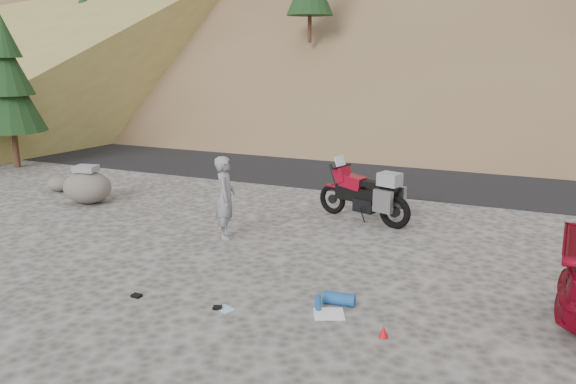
% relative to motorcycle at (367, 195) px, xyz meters
% --- Properties ---
extents(ground, '(140.00, 140.00, 0.00)m').
position_rel_motorcycle_xyz_m(ground, '(-1.66, -3.08, -0.63)').
color(ground, '#454340').
rests_on(ground, ground).
extents(road, '(120.00, 7.00, 0.05)m').
position_rel_motorcycle_xyz_m(road, '(-1.66, 5.92, -0.63)').
color(road, black).
rests_on(road, ground).
extents(conifer_verge, '(2.20, 2.20, 5.04)m').
position_rel_motorcycle_xyz_m(conifer_verge, '(-12.66, 1.42, 2.26)').
color(conifer_verge, '#3C2215').
rests_on(conifer_verge, ground).
extents(motorcycle, '(2.42, 1.15, 1.48)m').
position_rel_motorcycle_xyz_m(motorcycle, '(0.00, 0.00, 0.00)').
color(motorcycle, black).
rests_on(motorcycle, ground).
extents(man, '(0.63, 0.75, 1.76)m').
position_rel_motorcycle_xyz_m(man, '(-2.44, -2.29, -0.63)').
color(man, gray).
rests_on(man, ground).
extents(boulder, '(1.29, 1.10, 1.02)m').
position_rel_motorcycle_xyz_m(boulder, '(-7.14, -1.26, -0.19)').
color(boulder, '#58514B').
rests_on(boulder, ground).
extents(small_rock, '(0.78, 0.72, 0.42)m').
position_rel_motorcycle_xyz_m(small_rock, '(-8.79, -0.57, -0.42)').
color(small_rock, '#58514B').
rests_on(small_rock, ground).
extents(gear_white_cloth, '(0.58, 0.55, 0.02)m').
position_rel_motorcycle_xyz_m(gear_white_cloth, '(0.76, -4.85, -0.63)').
color(gear_white_cloth, white).
rests_on(gear_white_cloth, ground).
extents(gear_blue_mat, '(0.52, 0.24, 0.20)m').
position_rel_motorcycle_xyz_m(gear_blue_mat, '(0.79, -4.47, -0.53)').
color(gear_blue_mat, '#184C91').
rests_on(gear_blue_mat, ground).
extents(gear_bottle, '(0.11, 0.11, 0.25)m').
position_rel_motorcycle_xyz_m(gear_bottle, '(0.56, -4.80, -0.51)').
color(gear_bottle, '#184C91').
rests_on(gear_bottle, ground).
extents(gear_funnel, '(0.16, 0.16, 0.17)m').
position_rel_motorcycle_xyz_m(gear_funnel, '(1.68, -5.22, -0.55)').
color(gear_funnel, red).
rests_on(gear_funnel, ground).
extents(gear_glove_a, '(0.16, 0.12, 0.05)m').
position_rel_motorcycle_xyz_m(gear_glove_a, '(-2.32, -5.49, -0.61)').
color(gear_glove_a, black).
rests_on(gear_glove_a, ground).
extents(gear_glove_b, '(0.16, 0.14, 0.04)m').
position_rel_motorcycle_xyz_m(gear_glove_b, '(-0.89, -5.36, -0.61)').
color(gear_glove_b, black).
rests_on(gear_glove_b, ground).
extents(gear_blue_cloth, '(0.32, 0.28, 0.01)m').
position_rel_motorcycle_xyz_m(gear_blue_cloth, '(-0.78, -5.32, -0.63)').
color(gear_blue_cloth, '#94CAE5').
rests_on(gear_blue_cloth, ground).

